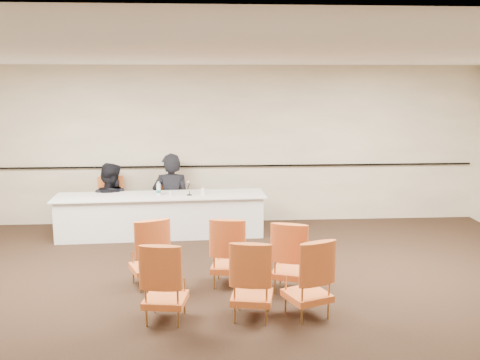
% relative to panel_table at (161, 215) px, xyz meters
% --- Properties ---
extents(floor, '(10.00, 10.00, 0.00)m').
position_rel_panel_table_xyz_m(floor, '(1.11, -3.08, -0.37)').
color(floor, black).
rests_on(floor, ground).
extents(ceiling, '(10.00, 10.00, 0.00)m').
position_rel_panel_table_xyz_m(ceiling, '(1.11, -3.08, 2.63)').
color(ceiling, white).
rests_on(ceiling, ground).
extents(wall_back, '(10.00, 0.04, 3.00)m').
position_rel_panel_table_xyz_m(wall_back, '(1.11, 0.92, 1.13)').
color(wall_back, '#F7E7C2').
rests_on(wall_back, ground).
extents(wall_rail, '(9.80, 0.04, 0.03)m').
position_rel_panel_table_xyz_m(wall_rail, '(1.11, 0.88, 0.73)').
color(wall_rail, black).
rests_on(wall_rail, wall_back).
extents(panel_table, '(3.70, 1.01, 0.73)m').
position_rel_panel_table_xyz_m(panel_table, '(0.00, 0.00, 0.00)').
color(panel_table, white).
rests_on(panel_table, ground).
extents(panelist_main, '(0.71, 0.47, 1.94)m').
position_rel_panel_table_xyz_m(panelist_main, '(0.16, 0.56, 0.06)').
color(panelist_main, black).
rests_on(panelist_main, ground).
extents(panelist_main_chair, '(0.52, 0.52, 0.95)m').
position_rel_panel_table_xyz_m(panelist_main_chair, '(0.16, 0.56, 0.11)').
color(panelist_main_chair, orange).
rests_on(panelist_main_chair, ground).
extents(panelist_second, '(1.00, 0.87, 1.75)m').
position_rel_panel_table_xyz_m(panelist_second, '(-0.97, 0.51, -0.00)').
color(panelist_second, black).
rests_on(panelist_second, ground).
extents(panelist_second_chair, '(0.52, 0.52, 0.95)m').
position_rel_panel_table_xyz_m(panelist_second_chair, '(-0.97, 0.51, 0.11)').
color(panelist_second_chair, orange).
rests_on(panelist_second_chair, ground).
extents(papers, '(0.37, 0.33, 0.00)m').
position_rel_panel_table_xyz_m(papers, '(0.38, -0.07, 0.37)').
color(papers, white).
rests_on(papers, panel_table).
extents(microphone, '(0.12, 0.19, 0.25)m').
position_rel_panel_table_xyz_m(microphone, '(0.51, -0.07, 0.49)').
color(microphone, black).
rests_on(microphone, panel_table).
extents(water_bottle, '(0.10, 0.10, 0.24)m').
position_rel_panel_table_xyz_m(water_bottle, '(-0.03, -0.00, 0.49)').
color(water_bottle, '#177F79').
rests_on(water_bottle, panel_table).
extents(drinking_glass, '(0.08, 0.08, 0.10)m').
position_rel_panel_table_xyz_m(drinking_glass, '(0.18, -0.10, 0.42)').
color(drinking_glass, silver).
rests_on(drinking_glass, panel_table).
extents(coffee_cup, '(0.09, 0.09, 0.12)m').
position_rel_panel_table_xyz_m(coffee_cup, '(0.74, -0.03, 0.43)').
color(coffee_cup, white).
rests_on(coffee_cup, panel_table).
extents(aud_chair_front_left, '(0.65, 0.65, 0.95)m').
position_rel_panel_table_xyz_m(aud_chair_front_left, '(0.03, -2.36, 0.11)').
color(aud_chair_front_left, orange).
rests_on(aud_chair_front_left, ground).
extents(aud_chair_front_mid, '(0.58, 0.58, 0.95)m').
position_rel_panel_table_xyz_m(aud_chair_front_mid, '(1.10, -2.40, 0.11)').
color(aud_chair_front_mid, orange).
rests_on(aud_chair_front_mid, ground).
extents(aud_chair_front_right, '(0.64, 0.64, 0.95)m').
position_rel_panel_table_xyz_m(aud_chair_front_right, '(1.89, -2.66, 0.11)').
color(aud_chair_front_right, orange).
rests_on(aud_chair_front_right, ground).
extents(aud_chair_back_left, '(0.57, 0.57, 0.95)m').
position_rel_panel_table_xyz_m(aud_chair_back_left, '(0.32, -3.44, 0.11)').
color(aud_chair_back_left, orange).
rests_on(aud_chair_back_left, ground).
extents(aud_chair_back_mid, '(0.58, 0.58, 0.95)m').
position_rel_panel_table_xyz_m(aud_chair_back_mid, '(1.31, -3.43, 0.11)').
color(aud_chair_back_mid, orange).
rests_on(aud_chair_back_mid, ground).
extents(aud_chair_back_right, '(0.65, 0.65, 0.95)m').
position_rel_panel_table_xyz_m(aud_chair_back_right, '(1.95, -3.43, 0.11)').
color(aud_chair_back_right, orange).
rests_on(aud_chair_back_right, ground).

